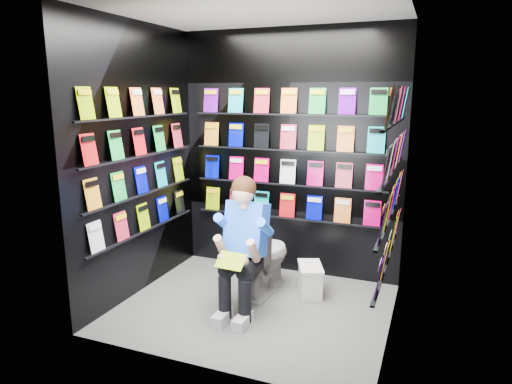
% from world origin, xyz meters
% --- Properties ---
extents(floor, '(2.40, 2.40, 0.00)m').
position_xyz_m(floor, '(0.00, 0.00, 0.00)').
color(floor, '#5F5F5C').
rests_on(floor, ground).
extents(ceiling, '(2.40, 2.40, 0.00)m').
position_xyz_m(ceiling, '(0.00, 0.00, 2.60)').
color(ceiling, white).
rests_on(ceiling, floor).
extents(wall_back, '(2.40, 0.04, 2.60)m').
position_xyz_m(wall_back, '(0.00, 1.00, 1.30)').
color(wall_back, black).
rests_on(wall_back, floor).
extents(wall_front, '(2.40, 0.04, 2.60)m').
position_xyz_m(wall_front, '(0.00, -1.00, 1.30)').
color(wall_front, black).
rests_on(wall_front, floor).
extents(wall_left, '(0.04, 2.00, 2.60)m').
position_xyz_m(wall_left, '(-1.20, 0.00, 1.30)').
color(wall_left, black).
rests_on(wall_left, floor).
extents(wall_right, '(0.04, 2.00, 2.60)m').
position_xyz_m(wall_right, '(1.20, 0.00, 1.30)').
color(wall_right, black).
rests_on(wall_right, floor).
extents(comics_back, '(2.10, 0.06, 1.37)m').
position_xyz_m(comics_back, '(0.00, 0.97, 1.31)').
color(comics_back, '#BF015C').
rests_on(comics_back, wall_back).
extents(comics_left, '(0.06, 1.70, 1.37)m').
position_xyz_m(comics_left, '(-1.17, 0.00, 1.31)').
color(comics_left, '#BF015C').
rests_on(comics_left, wall_left).
extents(comics_right, '(0.06, 1.70, 1.37)m').
position_xyz_m(comics_right, '(1.17, 0.00, 1.31)').
color(comics_right, '#BF015C').
rests_on(comics_right, wall_right).
extents(toilet, '(0.47, 0.78, 0.73)m').
position_xyz_m(toilet, '(-0.06, 0.36, 0.37)').
color(toilet, white).
rests_on(toilet, floor).
extents(longbox, '(0.32, 0.41, 0.27)m').
position_xyz_m(longbox, '(0.40, 0.48, 0.14)').
color(longbox, white).
rests_on(longbox, floor).
extents(longbox_lid, '(0.34, 0.43, 0.03)m').
position_xyz_m(longbox_lid, '(0.40, 0.48, 0.28)').
color(longbox_lid, white).
rests_on(longbox_lid, longbox).
extents(reader, '(0.54, 0.75, 1.32)m').
position_xyz_m(reader, '(-0.06, -0.02, 0.75)').
color(reader, '#054EF2').
rests_on(reader, toilet).
extents(held_comic, '(0.26, 0.16, 0.11)m').
position_xyz_m(held_comic, '(-0.06, -0.37, 0.58)').
color(held_comic, '#1D921E').
rests_on(held_comic, reader).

